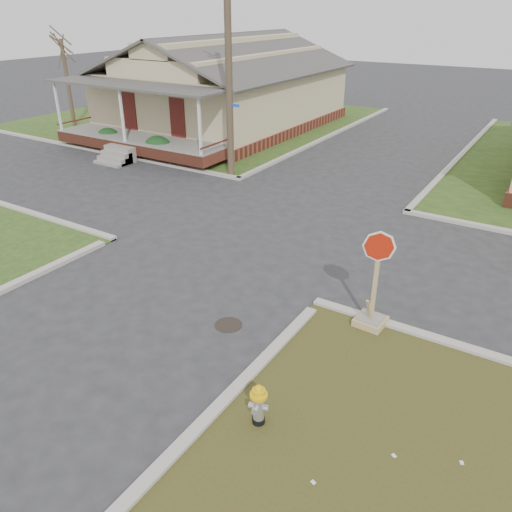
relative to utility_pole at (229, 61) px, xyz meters
The scene contains 11 objects.
ground 10.89m from the utility_pole, 64.74° to the right, with size 120.00×120.00×0.00m, color #2B2B2E.
verge_far_left 13.48m from the utility_pole, 134.04° to the left, with size 19.00×19.00×0.05m, color #274619.
curbs 7.39m from the utility_pole, 42.88° to the right, with size 80.00×40.00×0.12m, color #B0AB9F, non-canonical shape.
manhole 12.29m from the utility_pole, 55.75° to the right, with size 0.64×0.64×0.01m, color black.
corner_house 9.99m from the utility_pole, 126.69° to the left, with size 10.10×15.50×5.30m.
utility_pole is the anchor object (origin of this frame).
tree_far_left 14.31m from the utility_pole, 167.34° to the left, with size 0.22×0.22×4.90m, color #433626.
fire_hydrant 15.06m from the utility_pole, 53.51° to the right, with size 0.31×0.31×0.83m.
stop_sign 12.67m from the utility_pole, 39.95° to the right, with size 0.67×0.65×2.35m.
hedge_left 8.92m from the utility_pole, behind, with size 1.37×1.12×1.05m, color #133615.
hedge_right 5.98m from the utility_pole, behind, with size 1.44×1.18×1.10m, color #133615.
Camera 1 is at (7.83, -8.29, 6.60)m, focal length 35.00 mm.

